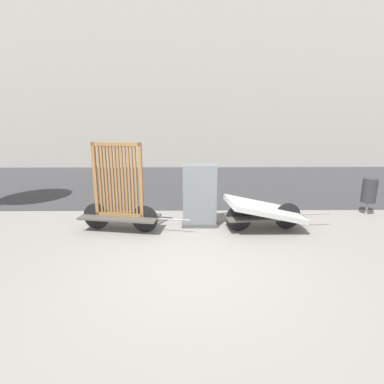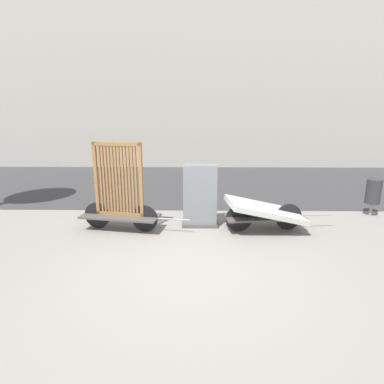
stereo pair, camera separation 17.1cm
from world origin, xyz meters
TOP-DOWN VIEW (x-y plane):
  - ground_plane at (0.00, 0.00)m, footprint 60.00×60.00m
  - road_strip at (0.00, 6.95)m, footprint 56.00×7.55m
  - building_facade at (0.00, 12.72)m, footprint 48.00×4.00m
  - bike_cart_with_bedframe at (-1.56, 1.73)m, footprint 2.41×0.89m
  - bike_cart_with_mattress at (1.57, 1.73)m, footprint 2.42×1.22m
  - utility_cabinet at (0.17, 2.05)m, footprint 0.80×0.47m
  - trash_bin at (4.50, 2.82)m, footprint 0.35×0.35m

SIDE VIEW (x-z plane):
  - ground_plane at x=0.00m, z-range 0.00..0.00m
  - road_strip at x=0.00m, z-range 0.00..0.01m
  - bike_cart_with_mattress at x=1.57m, z-range 0.08..0.79m
  - trash_bin at x=4.50m, z-range 0.15..1.08m
  - utility_cabinet at x=0.17m, z-range -0.04..1.35m
  - bike_cart_with_bedframe at x=-1.56m, z-range -0.27..1.64m
  - building_facade at x=0.00m, z-range 0.00..9.82m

